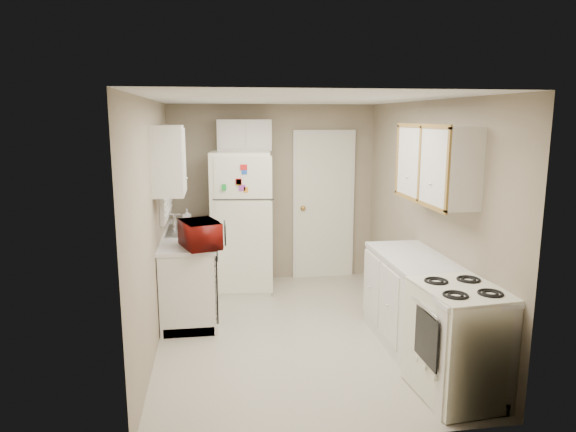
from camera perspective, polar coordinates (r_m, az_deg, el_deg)
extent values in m
plane|color=beige|center=(5.56, 0.77, -12.71)|extent=(3.80, 3.80, 0.00)
plane|color=white|center=(5.10, 0.84, 12.86)|extent=(3.80, 3.80, 0.00)
plane|color=gray|center=(5.17, -14.72, -0.92)|extent=(3.80, 3.80, 0.00)
plane|color=gray|center=(5.59, 15.12, -0.06)|extent=(3.80, 3.80, 0.00)
plane|color=gray|center=(7.05, -1.66, 2.52)|extent=(2.80, 2.80, 0.00)
plane|color=gray|center=(3.39, 5.95, -6.75)|extent=(2.80, 2.80, 0.00)
cube|color=silver|center=(6.20, -10.72, -5.96)|extent=(0.60, 1.80, 0.90)
cube|color=black|center=(5.60, -7.99, -7.26)|extent=(0.03, 0.58, 0.72)
cube|color=gray|center=(6.24, -10.80, -1.95)|extent=(0.54, 0.74, 0.16)
imported|color=maroon|center=(5.37, -9.70, -1.92)|extent=(0.57, 0.43, 0.34)
imported|color=silver|center=(6.57, -11.16, -0.07)|extent=(0.11, 0.11, 0.20)
cube|color=silver|center=(6.14, -13.48, 4.74)|extent=(0.10, 0.98, 1.08)
cube|color=silver|center=(5.28, -13.15, 5.99)|extent=(0.30, 0.45, 0.70)
cube|color=white|center=(6.69, -5.12, -0.55)|extent=(0.82, 0.81, 1.81)
cube|color=silver|center=(6.80, -4.94, 8.95)|extent=(0.70, 0.30, 0.40)
cube|color=white|center=(7.16, 3.96, 1.16)|extent=(0.86, 0.06, 2.08)
cube|color=silver|center=(4.97, 15.15, -10.43)|extent=(0.60, 2.00, 0.90)
cube|color=white|center=(4.44, 18.43, -13.18)|extent=(0.67, 0.80, 0.91)
cube|color=silver|center=(4.99, 16.14, 5.58)|extent=(0.30, 1.20, 0.70)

